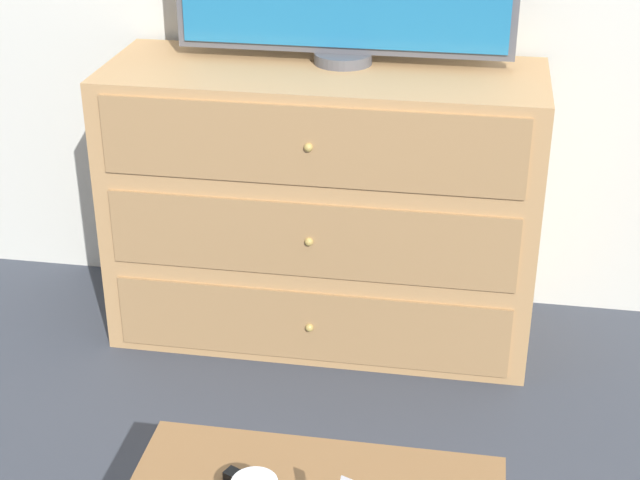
# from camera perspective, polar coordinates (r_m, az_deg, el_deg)

# --- Properties ---
(ground_plane) EXTENTS (12.00, 12.00, 0.00)m
(ground_plane) POSITION_cam_1_polar(r_m,az_deg,el_deg) (3.33, 2.54, -2.84)
(ground_plane) COLOR #383D47
(dresser) EXTENTS (1.25, 0.48, 0.84)m
(dresser) POSITION_cam_1_polar(r_m,az_deg,el_deg) (2.92, 0.17, 1.96)
(dresser) COLOR tan
(dresser) RESTS_ON ground_plane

